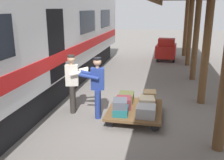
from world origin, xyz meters
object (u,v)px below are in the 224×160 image
(suitcase_gray_aluminum, at_px, (146,111))
(suitcase_teal_softside, at_px, (121,111))
(luggage_cart, at_px, (135,110))
(porter_in_overalls, at_px, (97,86))
(porter_by_door, at_px, (73,82))
(baggage_tug, at_px, (166,50))
(suitcase_olive_duffel, at_px, (126,97))
(suitcase_cream_canvas, at_px, (147,101))
(suitcase_tan_vintage, at_px, (150,94))
(suitcase_slate_roller, at_px, (120,104))
(train_car, at_px, (9,40))
(suitcase_burgundy_valise, at_px, (124,102))
(suitcase_maroon_trunk, at_px, (147,106))
(suitcase_yellow_case, at_px, (148,100))

(suitcase_gray_aluminum, distance_m, suitcase_teal_softside, 0.66)
(luggage_cart, bearing_deg, suitcase_gray_aluminum, 124.16)
(suitcase_teal_softside, xyz_separation_m, porter_in_overalls, (0.72, -0.33, 0.55))
(porter_by_door, height_order, baggage_tug, porter_by_door)
(suitcase_olive_duffel, relative_size, suitcase_cream_canvas, 1.21)
(suitcase_teal_softside, xyz_separation_m, porter_by_door, (1.50, -0.56, 0.55))
(suitcase_teal_softside, height_order, suitcase_cream_canvas, suitcase_cream_canvas)
(suitcase_tan_vintage, distance_m, porter_in_overalls, 1.59)
(suitcase_slate_roller, distance_m, porter_by_door, 1.62)
(suitcase_gray_aluminum, bearing_deg, luggage_cart, -55.84)
(porter_in_overalls, xyz_separation_m, porter_by_door, (0.78, -0.23, 0.00))
(luggage_cart, bearing_deg, suitcase_slate_roller, 53.40)
(train_car, height_order, suitcase_olive_duffel, train_car)
(luggage_cart, xyz_separation_m, baggage_tug, (-0.82, -8.42, 0.39))
(suitcase_gray_aluminum, height_order, suitcase_slate_roller, suitcase_slate_roller)
(train_car, distance_m, baggage_tug, 9.57)
(suitcase_slate_roller, xyz_separation_m, baggage_tug, (-1.17, -8.89, 0.05))
(suitcase_burgundy_valise, height_order, porter_in_overalls, porter_in_overalls)
(suitcase_olive_duffel, bearing_deg, baggage_tug, -98.23)
(luggage_cart, distance_m, suitcase_maroon_trunk, 0.35)
(suitcase_slate_roller, distance_m, porter_in_overalls, 0.85)
(luggage_cart, bearing_deg, suitcase_burgundy_valise, 0.00)
(suitcase_teal_softside, distance_m, suitcase_yellow_case, 1.17)
(suitcase_olive_duffel, height_order, porter_in_overalls, porter_in_overalls)
(luggage_cart, distance_m, suitcase_burgundy_valise, 0.38)
(luggage_cart, relative_size, suitcase_cream_canvas, 4.00)
(porter_by_door, bearing_deg, suitcase_cream_canvas, 177.81)
(suitcase_teal_softside, height_order, suitcase_slate_roller, suitcase_slate_roller)
(porter_in_overalls, bearing_deg, suitcase_yellow_case, -155.20)
(suitcase_olive_duffel, height_order, suitcase_teal_softside, suitcase_olive_duffel)
(suitcase_gray_aluminum, height_order, baggage_tug, baggage_tug)
(suitcase_teal_softside, distance_m, suitcase_tan_vintage, 1.20)
(suitcase_tan_vintage, bearing_deg, porter_by_door, 10.54)
(suitcase_cream_canvas, bearing_deg, suitcase_gray_aluminum, 92.34)
(suitcase_burgundy_valise, height_order, porter_by_door, porter_by_door)
(suitcase_olive_duffel, height_order, suitcase_tan_vintage, suitcase_tan_vintage)
(suitcase_olive_duffel, height_order, suitcase_yellow_case, suitcase_olive_duffel)
(luggage_cart, height_order, suitcase_slate_roller, suitcase_slate_roller)
(suitcase_yellow_case, distance_m, baggage_tug, 7.95)
(suitcase_yellow_case, distance_m, suitcase_slate_roller, 1.19)
(suitcase_tan_vintage, distance_m, suitcase_cream_canvas, 0.49)
(suitcase_slate_roller, xyz_separation_m, suitcase_tan_vintage, (-0.71, -0.95, -0.02))
(suitcase_slate_roller, height_order, suitcase_cream_canvas, suitcase_slate_roller)
(suitcase_maroon_trunk, bearing_deg, suitcase_teal_softside, 36.38)
(suitcase_teal_softside, height_order, suitcase_tan_vintage, suitcase_tan_vintage)
(luggage_cart, height_order, suitcase_yellow_case, suitcase_yellow_case)
(suitcase_teal_softside, distance_m, baggage_tug, 8.98)
(suitcase_burgundy_valise, xyz_separation_m, suitcase_yellow_case, (-0.66, -0.48, -0.06))
(suitcase_gray_aluminum, bearing_deg, suitcase_maroon_trunk, -90.00)
(suitcase_tan_vintage, distance_m, baggage_tug, 7.95)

